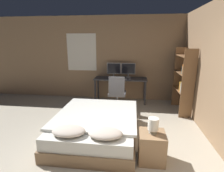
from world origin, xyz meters
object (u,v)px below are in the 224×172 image
Objects in this scene: bed at (96,126)px; desk at (120,81)px; monitor_left at (114,69)px; office_chair at (117,96)px; computer_mouse at (130,79)px; nightstand at (152,147)px; bookshelf at (185,79)px; bedside_lamp at (153,124)px; monitor_right at (128,69)px; keyboard at (120,79)px.

bed is 1.18× the size of desk.
office_chair is at bearing -77.25° from monitor_left.
monitor_left is 0.69m from computer_mouse.
nightstand is 2.48m from bookshelf.
desk reaches higher than bed.
nightstand is at bearing -75.41° from desk.
bed is at bearing -99.91° from office_chair.
monitor_left is 2.16m from bookshelf.
monitor_right is (-0.50, 3.01, 0.39)m from bedside_lamp.
bedside_lamp is 0.62× the size of keyboard.
bedside_lamp is 2.39m from bookshelf.
office_chair is at bearing -93.59° from desk.
monitor_left is 0.47m from monitor_right.
bedside_lamp is (1.05, -0.60, 0.40)m from bed.
bookshelf reaches higher than bed.
monitor_left is (-0.24, 0.19, 0.35)m from desk.
computer_mouse is (0.06, -0.37, -0.24)m from monitor_right.
bookshelf reaches higher than computer_mouse.
computer_mouse reaches higher than bed.
office_chair reaches higher than keyboard.
bookshelf is (1.98, -0.86, -0.09)m from monitor_left.
nightstand is at bearing -80.56° from computer_mouse.
bed is at bearing 150.24° from nightstand.
office_chair is (-0.78, 2.16, -0.24)m from bedside_lamp.
desk is (0.31, 2.23, 0.43)m from bed.
bedside_lamp is at bearing -80.56° from computer_mouse.
desk is at bearing -38.35° from monitor_left.
bedside_lamp is 0.15× the size of bookshelf.
bookshelf is (1.79, -0.01, 0.54)m from office_chair.
nightstand is (1.05, -0.60, 0.00)m from bed.
bedside_lamp reaches higher than nightstand.
monitor_left reaches higher than office_chair.
monitor_left is at bearing 141.65° from desk.
desk reaches higher than bedside_lamp.
monitor_right reaches higher than nightstand.
bedside_lamp reaches higher than bed.
office_chair is at bearing -107.97° from monitor_right.
computer_mouse is at bearing 99.44° from bedside_lamp.
monitor_right is 1.10m from office_chair.
office_chair is (0.19, -0.86, -0.63)m from monitor_left.
keyboard is 0.42× the size of office_chair.
bedside_lamp is at bearing -115.19° from bookshelf.
keyboard is 0.30m from computer_mouse.
bed is at bearing -102.84° from monitor_right.
monitor_right is 0.45m from computer_mouse.
monitor_right is at bearing 72.03° from office_chair.
bookshelf is (1.51, -0.86, -0.09)m from monitor_right.
nightstand is 1.20× the size of keyboard.
desk is 1.67× the size of office_chair.
bookshelf reaches higher than desk.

